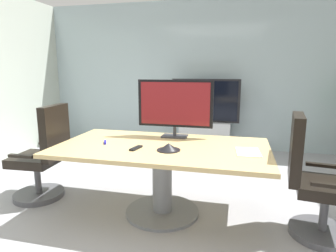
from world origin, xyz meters
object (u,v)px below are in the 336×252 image
conference_table (162,162)px  tv_monitor (175,105)px  remote_control (136,148)px  office_chair_left (44,160)px  wall_display_unit (205,127)px  office_chair_right (314,187)px  conference_phone (169,147)px

conference_table → tv_monitor: tv_monitor is taller
conference_table → remote_control: 0.33m
office_chair_left → wall_display_unit: (1.56, 2.39, -0.01)m
office_chair_left → office_chair_right: size_ratio=1.00×
office_chair_right → wall_display_unit: 2.77m
wall_display_unit → conference_table: bearing=-93.7°
conference_phone → office_chair_right: bearing=4.5°
office_chair_left → conference_phone: size_ratio=4.95×
tv_monitor → remote_control: 0.72m
office_chair_left → wall_display_unit: bearing=144.0°
tv_monitor → office_chair_right: bearing=-18.3°
tv_monitor → conference_phone: 0.65m
conference_table → wall_display_unit: wall_display_unit is taller
office_chair_left → remote_control: (1.20, -0.21, 0.28)m
office_chair_left → conference_table: bearing=86.2°
office_chair_right → tv_monitor: tv_monitor is taller
office_chair_right → conference_table: bearing=95.6°
office_chair_right → conference_phone: bearing=102.2°
tv_monitor → remote_control: tv_monitor is taller
conference_table → remote_control: remote_control is taller
wall_display_unit → tv_monitor: bearing=-93.2°
office_chair_left → office_chair_right: 2.82m
office_chair_right → remote_control: office_chair_right is taller
remote_control → wall_display_unit: bearing=93.4°
office_chair_right → tv_monitor: (-1.37, 0.45, 0.63)m
office_chair_right → office_chair_left: bearing=96.1°
remote_control → conference_phone: bearing=16.5°
office_chair_right → conference_phone: size_ratio=4.95×
wall_display_unit → remote_control: (-0.36, -2.60, 0.29)m
office_chair_right → tv_monitor: bearing=79.4°
wall_display_unit → remote_control: 2.64m
conference_table → office_chair_left: bearing=179.0°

